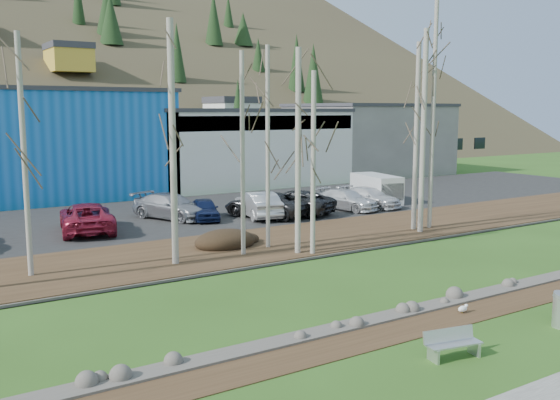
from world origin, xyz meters
TOP-DOWN VIEW (x-y plane):
  - ground at (0.00, 0.00)m, footprint 200.00×200.00m
  - dirt_strip at (0.00, 2.10)m, footprint 80.00×1.80m
  - near_bank_rocks at (0.00, 3.10)m, footprint 80.00×0.80m
  - river at (0.00, 7.20)m, footprint 80.00×8.00m
  - far_bank_rocks at (0.00, 11.30)m, footprint 80.00×0.80m
  - far_bank at (0.00, 14.50)m, footprint 80.00×7.00m
  - parking_lot at (0.00, 25.00)m, footprint 80.00×14.00m
  - building_blue at (-6.00, 39.00)m, footprint 20.40×12.24m
  - building_white at (12.00, 38.98)m, footprint 18.36×12.24m
  - building_grey at (28.00, 39.00)m, footprint 14.28×12.24m
  - hillside at (0.00, 84.00)m, footprint 160.00×72.00m
  - bench_intact at (-2.68, -0.30)m, footprint 1.66×0.78m
  - seagull at (0.48, 2.07)m, footprint 0.44×0.20m
  - dirt_mound at (-1.65, 14.89)m, footprint 3.10×2.19m
  - birch_1 at (-10.67, 14.36)m, footprint 0.22×0.22m
  - birch_2 at (-5.02, 13.05)m, footprint 0.28×0.28m
  - birch_3 at (-1.71, 12.99)m, footprint 0.20×0.20m
  - birch_4 at (0.54, 11.87)m, footprint 0.26×0.26m
  - birch_5 at (0.02, 13.65)m, footprint 0.20×0.20m
  - birch_6 at (1.04, 11.39)m, footprint 0.22×0.22m
  - birch_7 at (9.20, 13.17)m, footprint 0.26×0.26m
  - birch_8 at (8.95, 12.42)m, footprint 0.28×0.28m
  - birch_9 at (10.28, 13.03)m, footprint 0.23×0.23m
  - car_2 at (-6.25, 22.12)m, footprint 3.77×6.16m
  - car_3 at (-0.80, 23.50)m, footprint 4.08×5.65m
  - car_4 at (0.78, 22.13)m, footprint 2.64×4.03m
  - car_5 at (3.90, 21.11)m, footprint 2.71×5.10m
  - car_6 at (4.45, 20.99)m, footprint 4.64×6.02m
  - car_7 at (10.33, 20.50)m, footprint 2.87×4.91m
  - car_8 at (6.34, 20.99)m, footprint 4.64×6.02m
  - car_9 at (12.32, 20.50)m, footprint 2.87×4.91m
  - van_white at (14.24, 21.85)m, footprint 2.68×4.73m

SIDE VIEW (x-z plane):
  - ground at x=0.00m, z-range 0.00..0.00m
  - near_bank_rocks at x=0.00m, z-range -0.25..0.25m
  - river at x=0.00m, z-range -0.45..0.45m
  - far_bank_rocks at x=0.00m, z-range -0.23..0.23m
  - dirt_strip at x=0.00m, z-range 0.00..0.03m
  - parking_lot at x=0.00m, z-range 0.00..0.14m
  - far_bank at x=0.00m, z-range 0.00..0.15m
  - seagull at x=0.48m, z-range 0.02..0.33m
  - bench_intact at x=-2.68m, z-range 0.00..0.80m
  - dirt_mound at x=-1.65m, z-range 0.15..0.76m
  - car_4 at x=0.78m, z-range 0.14..1.41m
  - car_7 at x=10.33m, z-range 0.14..1.48m
  - car_9 at x=12.32m, z-range 0.14..1.48m
  - car_3 at x=-0.80m, z-range 0.14..1.66m
  - car_6 at x=4.45m, z-range 0.14..1.66m
  - car_8 at x=6.34m, z-range 0.14..1.66m
  - car_2 at x=-6.25m, z-range 0.14..1.74m
  - car_5 at x=3.90m, z-range 0.14..1.74m
  - van_white at x=14.24m, z-range 0.14..2.09m
  - building_white at x=12.00m, z-range 0.01..6.81m
  - building_grey at x=28.00m, z-range 0.01..7.31m
  - building_blue at x=-6.00m, z-range 0.01..8.31m
  - birch_6 at x=1.04m, z-range 0.15..8.42m
  - birch_3 at x=-1.71m, z-range 0.15..9.27m
  - birch_4 at x=0.54m, z-range 0.15..9.43m
  - birch_1 at x=-10.67m, z-range 0.15..9.66m
  - birch_5 at x=0.02m, z-range 0.15..9.66m
  - birch_7 at x=9.20m, z-range 0.15..10.28m
  - birch_2 at x=-5.02m, z-range 0.15..10.40m
  - birch_8 at x=8.95m, z-range 0.15..10.87m
  - birch_9 at x=10.28m, z-range 0.15..13.21m
  - hillside at x=0.00m, z-range 0.00..35.00m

